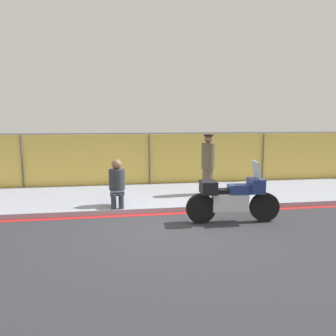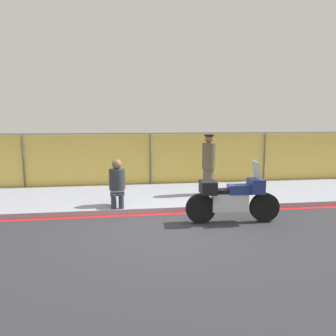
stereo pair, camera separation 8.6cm
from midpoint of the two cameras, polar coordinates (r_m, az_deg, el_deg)
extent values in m
plane|color=#2D2D33|center=(7.40, 0.33, -10.81)|extent=(120.00, 120.00, 0.00)
cube|color=#8E93A3|center=(10.33, -2.49, -4.90)|extent=(32.40, 3.41, 0.14)
cube|color=red|center=(8.63, -1.10, -8.01)|extent=(32.40, 0.18, 0.01)
cube|color=gold|center=(11.94, -3.51, 1.26)|extent=(30.78, 0.08, 1.94)
cylinder|color=#4C4C51|center=(12.22, -24.27, 0.70)|extent=(0.05, 0.05, 1.94)
cylinder|color=#4C4C51|center=(11.84, -3.46, 1.20)|extent=(0.05, 0.05, 1.94)
cylinder|color=#4C4C51|center=(13.01, 16.03, 1.53)|extent=(0.05, 0.05, 1.94)
cylinder|color=black|center=(8.27, 16.16, -6.54)|extent=(0.71, 0.19, 0.70)
cylinder|color=black|center=(7.85, 5.43, -7.03)|extent=(0.71, 0.19, 0.70)
cube|color=silver|center=(7.97, 10.42, -5.82)|extent=(0.87, 0.34, 0.43)
cube|color=navy|center=(7.96, 11.99, -3.62)|extent=(0.54, 0.34, 0.22)
cube|color=black|center=(7.89, 9.82, -3.97)|extent=(0.62, 0.32, 0.10)
cube|color=navy|center=(8.07, 14.76, -2.97)|extent=(0.35, 0.50, 0.34)
cube|color=silver|center=(8.01, 14.86, -0.31)|extent=(0.13, 0.43, 0.42)
cube|color=black|center=(7.77, 6.72, -3.34)|extent=(0.40, 0.53, 0.30)
cylinder|color=brown|center=(10.31, 6.70, -2.31)|extent=(0.34, 0.34, 0.80)
cylinder|color=brown|center=(10.20, 6.77, 2.10)|extent=(0.41, 0.41, 0.80)
sphere|color=brown|center=(10.16, 6.82, 5.06)|extent=(0.26, 0.26, 0.26)
cylinder|color=black|center=(10.15, 6.83, 5.67)|extent=(0.29, 0.29, 0.06)
cylinder|color=#2D3342|center=(8.66, -9.72, -5.80)|extent=(0.14, 0.14, 0.39)
cylinder|color=#2D3342|center=(8.66, -8.43, -5.77)|extent=(0.14, 0.14, 0.39)
cube|color=#2D3342|center=(8.81, -9.11, -4.26)|extent=(0.37, 0.39, 0.10)
cylinder|color=#2D3338|center=(8.93, -9.16, -1.96)|extent=(0.43, 0.43, 0.55)
sphere|color=brown|center=(8.87, -9.22, 0.63)|extent=(0.27, 0.27, 0.27)
camera|label=1|loc=(0.04, -90.29, -0.04)|focal=35.00mm
camera|label=2|loc=(0.04, 89.71, 0.04)|focal=35.00mm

